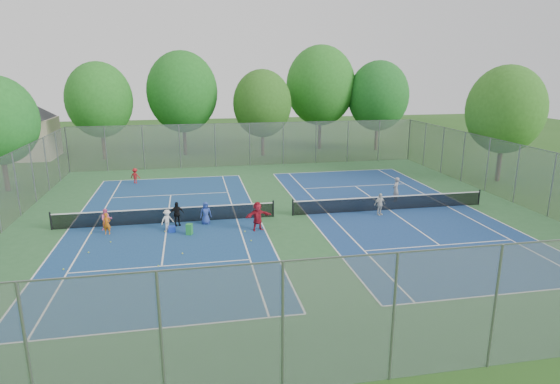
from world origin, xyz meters
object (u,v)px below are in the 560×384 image
Objects in this scene: ball_crate at (172,229)px; ball_hopper at (189,229)px; net_left at (167,216)px; net_right at (389,203)px; instructor at (396,189)px.

ball_hopper is at bearing -34.37° from ball_crate.
net_left reaches higher than ball_hopper.
net_right is at bearing 6.76° from ball_crate.
net_right is at bearing 10.17° from ball_hopper.
ball_hopper reaches higher than ball_crate.
net_right is 20.73× the size of ball_hopper.
instructor is at bearing 55.98° from net_right.
instructor reaches higher than ball_hopper.
ball_hopper is 0.36× the size of instructor.
net_left is 1.68m from ball_crate.
ball_hopper is (0.96, -0.66, 0.15)m from ball_crate.
net_left is at bearing 119.52° from ball_hopper.
net_right is (14.00, 0.00, 0.00)m from net_left.
instructor reaches higher than ball_crate.
net_left is 20.73× the size of ball_hopper.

